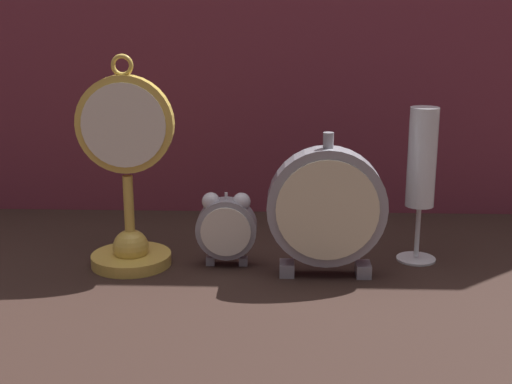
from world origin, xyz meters
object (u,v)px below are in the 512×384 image
at_px(alarm_clock_twin_bell, 226,226).
at_px(champagne_flute, 421,169).
at_px(mantel_clock_silver, 327,208).
at_px(pocket_watch_on_stand, 128,188).

distance_m(alarm_clock_twin_bell, champagne_flute, 0.28).
bearing_deg(mantel_clock_silver, pocket_watch_on_stand, 173.36).
height_order(alarm_clock_twin_bell, mantel_clock_silver, mantel_clock_silver).
height_order(alarm_clock_twin_bell, champagne_flute, champagne_flute).
height_order(pocket_watch_on_stand, champagne_flute, pocket_watch_on_stand).
xyz_separation_m(pocket_watch_on_stand, alarm_clock_twin_bell, (0.14, 0.00, -0.05)).
bearing_deg(champagne_flute, alarm_clock_twin_bell, -173.36).
relative_size(alarm_clock_twin_bell, mantel_clock_silver, 0.54).
bearing_deg(alarm_clock_twin_bell, pocket_watch_on_stand, -178.76).
relative_size(mantel_clock_silver, champagne_flute, 0.89).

